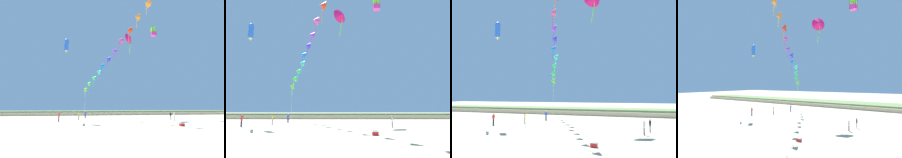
# 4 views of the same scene
# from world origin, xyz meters

# --- Properties ---
(ground_plane) EXTENTS (240.00, 240.00, 0.00)m
(ground_plane) POSITION_xyz_m (0.00, 0.00, 0.00)
(ground_plane) COLOR beige
(dune_ridge) EXTENTS (120.00, 11.04, 1.33)m
(dune_ridge) POSITION_xyz_m (0.00, 38.30, 0.66)
(dune_ridge) COLOR #BFAE8B
(dune_ridge) RESTS_ON ground
(person_near_left) EXTENTS (0.56, 0.33, 1.67)m
(person_near_left) POSITION_xyz_m (-7.96, 21.13, 0.96)
(person_near_left) COLOR #282D4C
(person_near_left) RESTS_ON ground
(person_near_right) EXTENTS (0.23, 0.60, 1.72)m
(person_near_right) POSITION_xyz_m (-12.34, 12.54, 1.00)
(person_near_right) COLOR #282D4C
(person_near_right) RESTS_ON ground
(person_mid_center) EXTENTS (0.33, 0.50, 1.54)m
(person_mid_center) POSITION_xyz_m (9.01, 13.52, 0.89)
(person_mid_center) COLOR gray
(person_mid_center) RESTS_ON ground
(person_far_left) EXTENTS (0.29, 0.56, 1.65)m
(person_far_left) POSITION_xyz_m (-9.14, 15.98, 0.96)
(person_far_left) COLOR #474C56
(person_far_left) RESTS_ON ground
(person_far_right) EXTENTS (0.36, 0.49, 1.54)m
(person_far_right) POSITION_xyz_m (8.43, 11.25, 0.89)
(person_far_right) COLOR gray
(person_far_right) RESTS_ON ground
(kite_banner_string) EXTENTS (13.25, 29.16, 21.48)m
(kite_banner_string) POSITION_xyz_m (-2.33, 11.17, 13.99)
(kite_banner_string) COLOR #67CF1D
(large_kite_low_lead) EXTENTS (2.64, 2.45, 5.08)m
(large_kite_low_lead) POSITION_xyz_m (1.68, 16.11, 18.28)
(large_kite_low_lead) COLOR #E9136E
(large_kite_mid_trail) EXTENTS (1.10, 1.11, 2.69)m
(large_kite_mid_trail) POSITION_xyz_m (-11.77, 12.36, 13.91)
(large_kite_mid_trail) COLOR blue
(large_kite_high_solo) EXTENTS (1.12, 1.12, 2.06)m
(large_kite_high_solo) POSITION_xyz_m (7.93, 16.84, 20.73)
(large_kite_high_solo) COLOR #E22EA6
(beach_cooler) EXTENTS (0.58, 0.41, 0.46)m
(beach_cooler) POSITION_xyz_m (4.70, 3.49, 0.21)
(beach_cooler) COLOR red
(beach_cooler) RESTS_ON ground
(beach_ball) EXTENTS (0.36, 0.36, 0.36)m
(beach_ball) POSITION_xyz_m (-7.95, 5.71, 0.18)
(beach_ball) COLOR blue
(beach_ball) RESTS_ON ground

